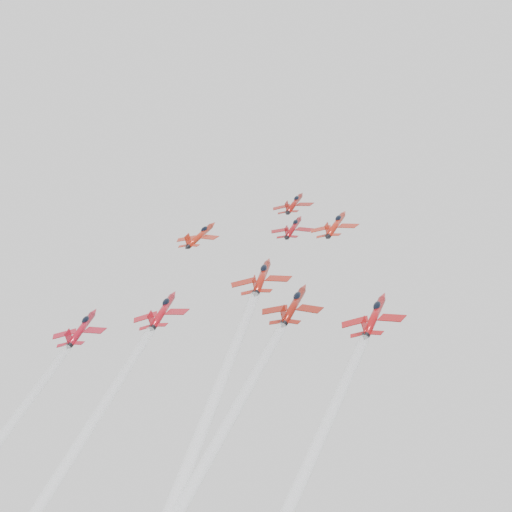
% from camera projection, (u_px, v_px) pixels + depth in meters
% --- Properties ---
extents(jet_lead, '(9.00, 10.85, 8.89)m').
position_uv_depth(jet_lead, '(294.00, 203.00, 148.02)').
color(jet_lead, maroon).
extents(jet_row2_left, '(9.48, 11.44, 9.36)m').
position_uv_depth(jet_row2_left, '(200.00, 235.00, 143.19)').
color(jet_row2_left, '#B32411').
extents(jet_row2_center, '(8.33, 10.04, 8.22)m').
position_uv_depth(jet_row2_center, '(293.00, 227.00, 134.84)').
color(jet_row2_center, maroon).
extents(jet_row2_right, '(9.35, 11.28, 9.23)m').
position_uv_depth(jet_row2_right, '(336.00, 224.00, 131.10)').
color(jet_row2_right, '#B32111').
extents(jet_center, '(10.29, 87.62, 72.12)m').
position_uv_depth(jet_center, '(133.00, 491.00, 73.47)').
color(jet_center, '#A41C0F').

